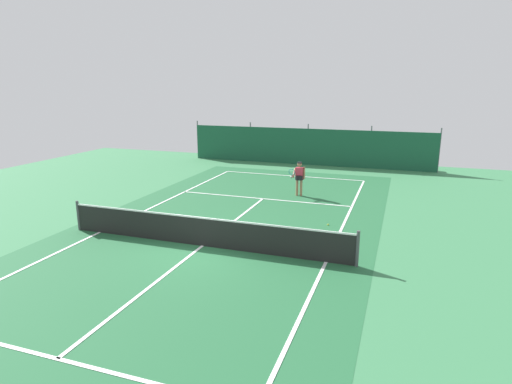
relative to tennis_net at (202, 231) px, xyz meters
name	(u,v)px	position (x,y,z in m)	size (l,w,h in m)	color
ground_plane	(203,246)	(0.00, 0.00, -0.51)	(36.00, 36.00, 0.00)	#387A4C
court_surface	(203,246)	(0.00, 0.00, -0.51)	(11.02, 26.60, 0.01)	#236038
tennis_net	(202,231)	(0.00, 0.00, 0.00)	(10.12, 0.10, 1.10)	black
back_fence	(309,154)	(0.00, 16.35, 0.16)	(16.30, 0.98, 2.70)	#195138
tennis_player	(299,176)	(1.44, 7.54, 0.45)	(0.69, 0.77, 1.64)	#9E7051
tennis_ball_near_player	(328,225)	(3.56, 3.50, -0.48)	(0.07, 0.07, 0.07)	#CCDB33
parked_car	(349,147)	(2.36, 19.08, 0.33)	(2.28, 4.33, 1.68)	silver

